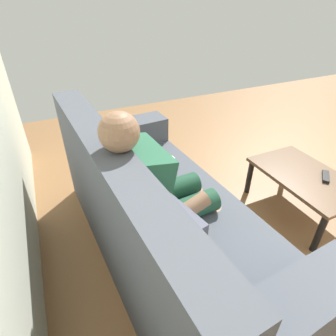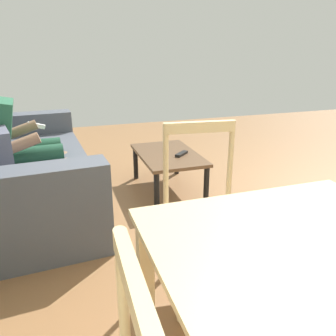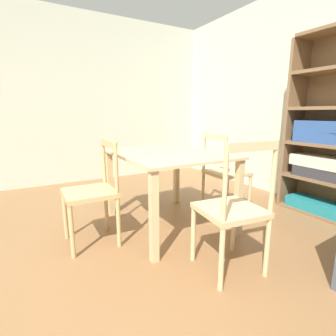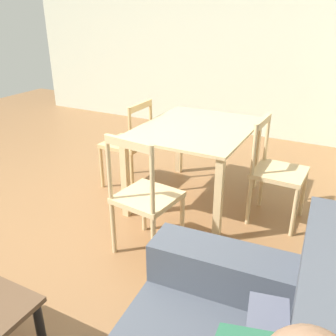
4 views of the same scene
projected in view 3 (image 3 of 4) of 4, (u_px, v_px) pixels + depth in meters
name	position (u px, v px, depth m)	size (l,w,h in m)	color
wall_side	(35.00, 99.00, 3.88)	(0.12, 5.85, 2.70)	beige
bookshelf	(333.00, 143.00, 2.77)	(0.97, 0.36, 1.99)	brown
dining_table	(168.00, 164.00, 2.56)	(1.19, 0.97, 0.76)	#D1B27F
dining_chair_near_wall	(225.00, 173.00, 2.97)	(0.43, 0.43, 0.92)	#D1B27F
dining_chair_facing_couch	(233.00, 210.00, 1.81)	(0.47, 0.47, 0.97)	#D1B27F
dining_chair_by_doorway	(93.00, 192.00, 2.23)	(0.43, 0.43, 0.91)	tan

